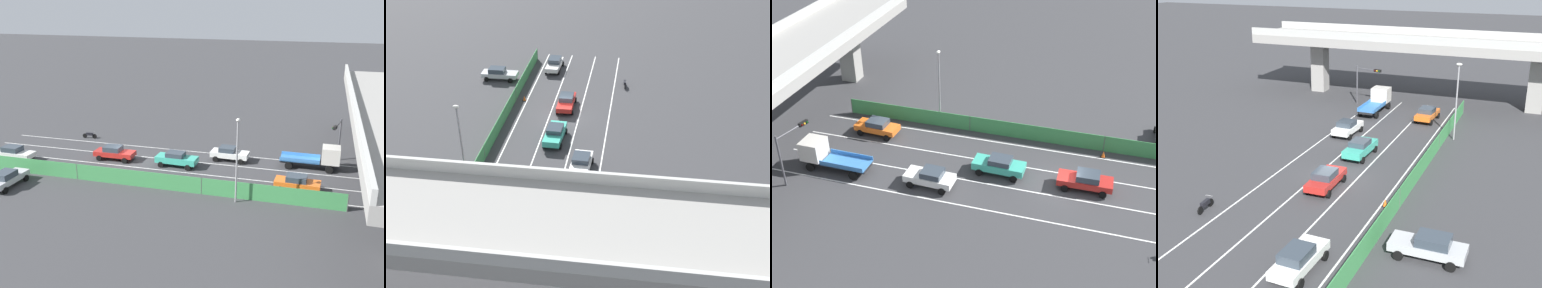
# 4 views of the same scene
# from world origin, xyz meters

# --- Properties ---
(ground_plane) EXTENTS (300.00, 300.00, 0.00)m
(ground_plane) POSITION_xyz_m (0.00, 0.00, 0.00)
(ground_plane) COLOR #38383A
(lane_line_left_edge) EXTENTS (0.14, 43.42, 0.01)m
(lane_line_left_edge) POSITION_xyz_m (-5.14, 3.71, 0.00)
(lane_line_left_edge) COLOR silver
(lane_line_left_edge) RESTS_ON ground
(lane_line_mid_left) EXTENTS (0.14, 43.42, 0.01)m
(lane_line_mid_left) POSITION_xyz_m (-1.71, 3.71, 0.00)
(lane_line_mid_left) COLOR silver
(lane_line_mid_left) RESTS_ON ground
(lane_line_mid_right) EXTENTS (0.14, 43.42, 0.01)m
(lane_line_mid_right) POSITION_xyz_m (1.71, 3.71, 0.00)
(lane_line_mid_right) COLOR silver
(lane_line_mid_right) RESTS_ON ground
(lane_line_right_edge) EXTENTS (0.14, 43.42, 0.01)m
(lane_line_right_edge) POSITION_xyz_m (5.14, 3.71, 0.00)
(lane_line_right_edge) COLOR silver
(lane_line_right_edge) RESTS_ON ground
(elevated_overpass) EXTENTS (44.62, 8.42, 8.81)m
(elevated_overpass) POSITION_xyz_m (0.00, 27.42, 7.01)
(elevated_overpass) COLOR gray
(elevated_overpass) RESTS_ON ground
(green_fence) EXTENTS (0.10, 39.52, 1.65)m
(green_fence) POSITION_xyz_m (6.51, 3.71, 0.82)
(green_fence) COLOR #3D8E4C
(green_fence) RESTS_ON ground
(car_taxi_orange) EXTENTS (2.20, 4.38, 1.58)m
(car_taxi_orange) POSITION_xyz_m (3.22, 18.90, 0.88)
(car_taxi_orange) COLOR orange
(car_taxi_orange) RESTS_ON ground
(car_sedan_red) EXTENTS (2.08, 4.62, 1.61)m
(car_sedan_red) POSITION_xyz_m (0.07, -1.76, 0.88)
(car_sedan_red) COLOR red
(car_sedan_red) RESTS_ON ground
(car_taxi_teal) EXTENTS (2.12, 4.62, 1.62)m
(car_taxi_teal) POSITION_xyz_m (0.13, 5.73, 0.90)
(car_taxi_teal) COLOR teal
(car_taxi_teal) RESTS_ON ground
(car_hatchback_white) EXTENTS (2.18, 4.31, 1.61)m
(car_hatchback_white) POSITION_xyz_m (-3.31, 10.92, 0.88)
(car_hatchback_white) COLOR silver
(car_hatchback_white) RESTS_ON ground
(car_sedan_white) EXTENTS (2.08, 4.57, 1.62)m
(car_sedan_white) POSITION_xyz_m (3.39, -12.64, 0.89)
(car_sedan_white) COLOR white
(car_sedan_white) RESTS_ON ground
(flatbed_truck_blue) EXTENTS (2.39, 6.25, 2.59)m
(flatbed_truck_blue) POSITION_xyz_m (-3.39, 20.98, 1.33)
(flatbed_truck_blue) COLOR black
(flatbed_truck_blue) RESTS_ON ground
(motorcycle) EXTENTS (0.60, 1.95, 0.93)m
(motorcycle) POSITION_xyz_m (-6.49, -8.47, 0.46)
(motorcycle) COLOR black
(motorcycle) RESTS_ON ground
(parked_wagon_silver) EXTENTS (4.69, 1.97, 1.63)m
(parked_wagon_silver) POSITION_xyz_m (10.09, -8.48, 0.89)
(parked_wagon_silver) COLOR #B2B5B7
(parked_wagon_silver) RESTS_ON ground
(traffic_light) EXTENTS (3.53, 1.10, 4.91)m
(traffic_light) POSITION_xyz_m (-5.63, 22.47, 3.53)
(traffic_light) COLOR #47474C
(traffic_light) RESTS_ON ground
(street_lamp) EXTENTS (0.60, 0.36, 7.87)m
(street_lamp) POSITION_xyz_m (7.28, 13.72, 4.72)
(street_lamp) COLOR gray
(street_lamp) RESTS_ON ground
(traffic_cone) EXTENTS (0.47, 0.47, 0.61)m
(traffic_cone) POSITION_xyz_m (5.45, -2.94, 0.28)
(traffic_cone) COLOR orange
(traffic_cone) RESTS_ON ground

